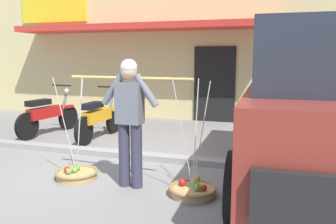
{
  "coord_description": "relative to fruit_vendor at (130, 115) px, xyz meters",
  "views": [
    {
      "loc": [
        2.3,
        -4.62,
        1.72
      ],
      "look_at": [
        0.64,
        0.6,
        0.85
      ],
      "focal_mm": 37.11,
      "sensor_mm": 36.0,
      "label": 1
    }
  ],
  "objects": [
    {
      "name": "motorcycle_nearest_shop",
      "position": [
        -3.04,
        2.35,
        -0.53
      ],
      "size": [
        0.54,
        1.81,
        1.09
      ],
      "color": "black",
      "rests_on": "ground"
    },
    {
      "name": "ground_plane",
      "position": [
        -0.47,
        0.53,
        -0.98
      ],
      "size": [
        90.0,
        90.0,
        0.0
      ],
      "primitive_type": "plane",
      "color": "gray"
    },
    {
      "name": "parked_truck",
      "position": [
        2.4,
        0.92,
        0.15
      ],
      "size": [
        2.26,
        4.86,
        2.1
      ],
      "color": "maroon",
      "rests_on": "ground"
    },
    {
      "name": "fruit_basket_left_side",
      "position": [
        0.86,
        -0.04,
        -0.9
      ],
      "size": [
        0.61,
        0.61,
        1.45
      ],
      "color": "tan",
      "rests_on": "ground"
    },
    {
      "name": "sidewalk_curb",
      "position": [
        -0.47,
        1.23,
        -0.93
      ],
      "size": [
        20.0,
        0.24,
        0.1
      ],
      "primitive_type": "cube",
      "color": "gray",
      "rests_on": "ground"
    },
    {
      "name": "storefront_building",
      "position": [
        -1.75,
        7.59,
        1.12
      ],
      "size": [
        13.0,
        6.0,
        4.2
      ],
      "color": "#DBC684",
      "rests_on": "ground"
    },
    {
      "name": "motorcycle_second_in_row",
      "position": [
        -1.74,
        2.3,
        -0.53
      ],
      "size": [
        0.54,
        1.82,
        1.09
      ],
      "color": "black",
      "rests_on": "ground"
    },
    {
      "name": "fruit_basket_right_side",
      "position": [
        -0.87,
        0.04,
        -0.9
      ],
      "size": [
        0.61,
        0.61,
        1.45
      ],
      "color": "tan",
      "rests_on": "ground"
    },
    {
      "name": "fruit_vendor",
      "position": [
        0.0,
        0.0,
        0.0
      ],
      "size": [
        1.73,
        0.22,
        1.7
      ],
      "color": "#38384C",
      "rests_on": "ground"
    }
  ]
}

